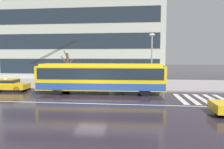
{
  "coord_description": "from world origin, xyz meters",
  "views": [
    {
      "loc": [
        3.48,
        -15.96,
        3.59
      ],
      "look_at": [
        1.5,
        2.87,
        1.9
      ],
      "focal_mm": 31.86,
      "sensor_mm": 36.0,
      "label": 1
    }
  ],
  "objects_px": {
    "pedestrian_approaching_curb": "(122,73)",
    "street_tree_bare": "(67,67)",
    "bus_shelter": "(98,70)",
    "pedestrian_at_shelter": "(115,78)",
    "pedestrian_walking_past": "(138,73)",
    "trolleybus": "(101,77)",
    "street_lamp": "(152,56)",
    "taxi_queued_behind_bus": "(7,84)"
  },
  "relations": [
    {
      "from": "taxi_queued_behind_bus",
      "to": "pedestrian_approaching_curb",
      "type": "distance_m",
      "value": 12.29
    },
    {
      "from": "taxi_queued_behind_bus",
      "to": "bus_shelter",
      "type": "relative_size",
      "value": 1.13
    },
    {
      "from": "taxi_queued_behind_bus",
      "to": "bus_shelter",
      "type": "bearing_deg",
      "value": 19.58
    },
    {
      "from": "trolleybus",
      "to": "pedestrian_at_shelter",
      "type": "relative_size",
      "value": 8.02
    },
    {
      "from": "taxi_queued_behind_bus",
      "to": "pedestrian_at_shelter",
      "type": "height_order",
      "value": "pedestrian_at_shelter"
    },
    {
      "from": "trolleybus",
      "to": "pedestrian_approaching_curb",
      "type": "relative_size",
      "value": 6.5
    },
    {
      "from": "street_lamp",
      "to": "taxi_queued_behind_bus",
      "type": "bearing_deg",
      "value": -173.0
    },
    {
      "from": "pedestrian_approaching_curb",
      "to": "street_tree_bare",
      "type": "bearing_deg",
      "value": 162.48
    },
    {
      "from": "pedestrian_at_shelter",
      "to": "bus_shelter",
      "type": "bearing_deg",
      "value": -155.73
    },
    {
      "from": "taxi_queued_behind_bus",
      "to": "street_lamp",
      "type": "distance_m",
      "value": 15.6
    },
    {
      "from": "pedestrian_at_shelter",
      "to": "pedestrian_approaching_curb",
      "type": "height_order",
      "value": "pedestrian_approaching_curb"
    },
    {
      "from": "taxi_queued_behind_bus",
      "to": "street_lamp",
      "type": "bearing_deg",
      "value": 7.0
    },
    {
      "from": "taxi_queued_behind_bus",
      "to": "pedestrian_at_shelter",
      "type": "distance_m",
      "value": 11.89
    },
    {
      "from": "pedestrian_at_shelter",
      "to": "pedestrian_walking_past",
      "type": "bearing_deg",
      "value": -24.75
    },
    {
      "from": "bus_shelter",
      "to": "street_tree_bare",
      "type": "relative_size",
      "value": 0.9
    },
    {
      "from": "trolleybus",
      "to": "pedestrian_walking_past",
      "type": "bearing_deg",
      "value": 42.08
    },
    {
      "from": "trolleybus",
      "to": "street_tree_bare",
      "type": "distance_m",
      "value": 6.92
    },
    {
      "from": "pedestrian_approaching_curb",
      "to": "pedestrian_at_shelter",
      "type": "bearing_deg",
      "value": 114.79
    },
    {
      "from": "pedestrian_approaching_curb",
      "to": "street_tree_bare",
      "type": "distance_m",
      "value": 7.25
    },
    {
      "from": "pedestrian_at_shelter",
      "to": "street_tree_bare",
      "type": "bearing_deg",
      "value": 177.92
    },
    {
      "from": "pedestrian_approaching_curb",
      "to": "street_tree_bare",
      "type": "relative_size",
      "value": 0.47
    },
    {
      "from": "pedestrian_approaching_curb",
      "to": "street_lamp",
      "type": "xyz_separation_m",
      "value": [
        3.16,
        -0.32,
        1.88
      ]
    },
    {
      "from": "pedestrian_at_shelter",
      "to": "pedestrian_approaching_curb",
      "type": "relative_size",
      "value": 0.81
    },
    {
      "from": "pedestrian_walking_past",
      "to": "street_lamp",
      "type": "height_order",
      "value": "street_lamp"
    },
    {
      "from": "pedestrian_walking_past",
      "to": "street_tree_bare",
      "type": "xyz_separation_m",
      "value": [
        -8.64,
        1.44,
        0.58
      ]
    },
    {
      "from": "pedestrian_walking_past",
      "to": "street_tree_bare",
      "type": "height_order",
      "value": "street_tree_bare"
    },
    {
      "from": "trolleybus",
      "to": "street_lamp",
      "type": "distance_m",
      "value": 5.92
    },
    {
      "from": "trolleybus",
      "to": "pedestrian_at_shelter",
      "type": "height_order",
      "value": "trolleybus"
    },
    {
      "from": "trolleybus",
      "to": "pedestrian_at_shelter",
      "type": "bearing_deg",
      "value": 77.47
    },
    {
      "from": "bus_shelter",
      "to": "pedestrian_walking_past",
      "type": "bearing_deg",
      "value": -4.27
    },
    {
      "from": "pedestrian_approaching_curb",
      "to": "pedestrian_walking_past",
      "type": "bearing_deg",
      "value": 22.89
    },
    {
      "from": "street_lamp",
      "to": "street_tree_bare",
      "type": "relative_size",
      "value": 1.38
    },
    {
      "from": "pedestrian_at_shelter",
      "to": "pedestrian_walking_past",
      "type": "relative_size",
      "value": 0.8
    },
    {
      "from": "pedestrian_approaching_curb",
      "to": "street_tree_bare",
      "type": "xyz_separation_m",
      "value": [
        -6.9,
        2.18,
        0.58
      ]
    },
    {
      "from": "taxi_queued_behind_bus",
      "to": "pedestrian_approaching_curb",
      "type": "xyz_separation_m",
      "value": [
        12.05,
        2.19,
        1.09
      ]
    },
    {
      "from": "trolleybus",
      "to": "street_lamp",
      "type": "height_order",
      "value": "street_lamp"
    },
    {
      "from": "bus_shelter",
      "to": "pedestrian_walking_past",
      "type": "height_order",
      "value": "bus_shelter"
    },
    {
      "from": "bus_shelter",
      "to": "street_tree_bare",
      "type": "xyz_separation_m",
      "value": [
        -4.04,
        1.1,
        0.36
      ]
    },
    {
      "from": "trolleybus",
      "to": "pedestrian_at_shelter",
      "type": "xyz_separation_m",
      "value": [
        1.01,
        4.53,
        -0.5
      ]
    },
    {
      "from": "bus_shelter",
      "to": "pedestrian_at_shelter",
      "type": "xyz_separation_m",
      "value": [
        1.95,
        0.88,
        -0.9
      ]
    },
    {
      "from": "trolleybus",
      "to": "taxi_queued_behind_bus",
      "type": "distance_m",
      "value": 10.18
    },
    {
      "from": "pedestrian_walking_past",
      "to": "street_lamp",
      "type": "bearing_deg",
      "value": -36.93
    }
  ]
}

